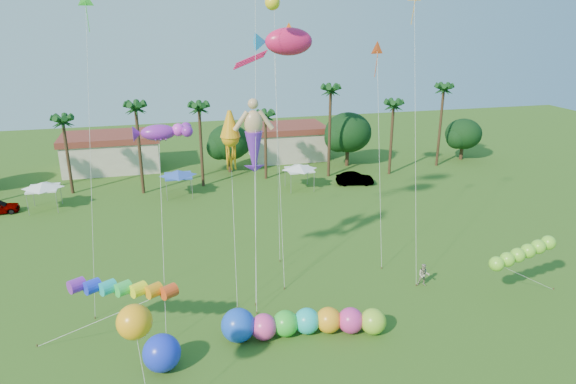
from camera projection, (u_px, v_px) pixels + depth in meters
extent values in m
cylinder|color=#3A2819|center=(68.00, 158.00, 58.34)|extent=(0.36, 0.36, 8.50)
cylinder|color=#3A2819|center=(140.00, 151.00, 58.12)|extent=(0.36, 0.36, 10.00)
cylinder|color=#3A2819|center=(201.00, 148.00, 60.75)|extent=(0.36, 0.36, 9.50)
cylinder|color=#3A2819|center=(266.00, 148.00, 63.77)|extent=(0.36, 0.36, 8.00)
cylinder|color=#3A2819|center=(330.00, 134.00, 64.23)|extent=(0.36, 0.36, 11.00)
cylinder|color=#3A2819|center=(391.00, 140.00, 65.50)|extent=(0.36, 0.36, 9.00)
cylinder|color=#3A2819|center=(440.00, 128.00, 68.95)|extent=(0.36, 0.36, 10.50)
sphere|color=#113814|center=(229.00, 142.00, 66.50)|extent=(5.46, 5.46, 5.46)
sphere|color=#113814|center=(348.00, 132.00, 69.10)|extent=(6.30, 6.30, 6.30)
sphere|color=#113814|center=(463.00, 134.00, 72.45)|extent=(5.04, 5.04, 5.04)
cube|color=beige|center=(112.00, 155.00, 68.25)|extent=(12.00, 7.00, 4.00)
cube|color=beige|center=(287.00, 144.00, 73.83)|extent=(10.00, 7.00, 4.00)
pyramid|color=white|center=(43.00, 185.00, 53.79)|extent=(3.00, 3.00, 0.60)
pyramid|color=blue|center=(178.00, 173.00, 57.96)|extent=(3.00, 3.00, 0.60)
pyramid|color=white|center=(299.00, 167.00, 60.30)|extent=(3.00, 3.00, 0.60)
imported|color=#4C4C54|center=(355.00, 179.00, 62.50)|extent=(4.73, 2.44, 1.49)
imported|color=gray|center=(424.00, 275.00, 39.07)|extent=(1.07, 0.96, 1.79)
sphere|color=#EA3D94|center=(264.00, 327.00, 32.65)|extent=(1.70, 1.70, 1.70)
sphere|color=green|center=(285.00, 323.00, 33.02)|extent=(1.70, 1.70, 1.70)
sphere|color=#1BC2C2|center=(307.00, 321.00, 33.29)|extent=(1.70, 1.70, 1.70)
sphere|color=#FFA11A|center=(329.00, 320.00, 33.38)|extent=(1.70, 1.70, 1.70)
sphere|color=#D93390|center=(351.00, 320.00, 33.34)|extent=(1.70, 1.70, 1.70)
sphere|color=#93D02E|center=(373.00, 321.00, 33.24)|extent=(1.70, 1.70, 1.70)
sphere|color=blue|center=(238.00, 325.00, 32.41)|extent=(2.46, 2.46, 2.18)
sphere|color=#192FE6|center=(162.00, 353.00, 29.73)|extent=(2.21, 2.21, 2.21)
cylinder|color=#DC4518|center=(142.00, 295.00, 31.45)|extent=(6.25, 3.18, 0.86)
cylinder|color=silver|center=(103.00, 319.00, 31.96)|extent=(8.30, 1.22, 3.43)
cylinder|color=brown|center=(37.00, 345.00, 32.08)|extent=(0.08, 0.08, 0.16)
ellipsoid|color=#77D22E|center=(497.00, 264.00, 36.27)|extent=(5.82, 1.63, 1.26)
cylinder|color=silver|center=(526.00, 277.00, 37.51)|extent=(5.54, 0.25, 3.01)
cylinder|color=brown|center=(553.00, 289.00, 38.72)|extent=(0.08, 0.08, 0.16)
sphere|color=#FFA514|center=(134.00, 322.00, 24.41)|extent=(2.09, 2.09, 1.71)
cylinder|color=silver|center=(144.00, 379.00, 24.94)|extent=(0.44, 1.08, 5.83)
cylinder|color=silver|center=(255.00, 227.00, 35.94)|extent=(0.91, 4.53, 11.22)
cylinder|color=brown|center=(257.00, 313.00, 35.58)|extent=(0.08, 0.08, 0.16)
ellipsoid|color=#E51955|center=(289.00, 42.00, 38.21)|extent=(5.73, 3.36, 2.27)
cylinder|color=silver|center=(287.00, 166.00, 38.51)|extent=(1.70, 5.30, 17.78)
cylinder|color=brown|center=(285.00, 288.00, 38.78)|extent=(0.08, 0.08, 0.16)
cylinder|color=silver|center=(255.00, 135.00, 35.52)|extent=(1.54, 5.57, 23.58)
cylinder|color=brown|center=(256.00, 304.00, 36.64)|extent=(0.08, 0.08, 0.16)
cone|color=orange|center=(230.00, 138.00, 36.39)|extent=(1.66, 1.66, 4.10)
cylinder|color=silver|center=(234.00, 223.00, 36.31)|extent=(0.54, 4.14, 11.40)
cylinder|color=brown|center=(237.00, 308.00, 36.21)|extent=(0.08, 0.08, 0.16)
ellipsoid|color=purple|center=(158.00, 133.00, 31.77)|extent=(3.84, 2.36, 1.43)
cylinder|color=silver|center=(162.00, 239.00, 32.06)|extent=(0.61, 3.80, 12.76)
cylinder|color=brown|center=(166.00, 343.00, 32.33)|extent=(0.08, 0.08, 0.16)
cone|color=#E54919|center=(377.00, 49.00, 39.49)|extent=(1.31, 0.54, 1.29)
cylinder|color=silver|center=(379.00, 162.00, 40.71)|extent=(0.09, 3.47, 17.14)
cylinder|color=brown|center=(382.00, 268.00, 41.90)|extent=(0.08, 0.08, 0.16)
cylinder|color=silver|center=(415.00, 145.00, 38.19)|extent=(0.61, 5.01, 20.94)
cylinder|color=brown|center=(416.00, 285.00, 39.24)|extent=(0.08, 0.08, 0.16)
cone|color=#43EA37|center=(85.00, 1.00, 31.95)|extent=(1.14, 0.58, 1.13)
cylinder|color=silver|center=(91.00, 167.00, 33.50)|extent=(1.52, 3.58, 20.49)
cylinder|color=brown|center=(95.00, 318.00, 35.03)|extent=(0.08, 0.08, 0.16)
cylinder|color=silver|center=(276.00, 103.00, 40.82)|extent=(0.53, 4.08, 26.04)
cylinder|color=brown|center=(280.00, 261.00, 43.14)|extent=(0.08, 0.08, 0.16)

